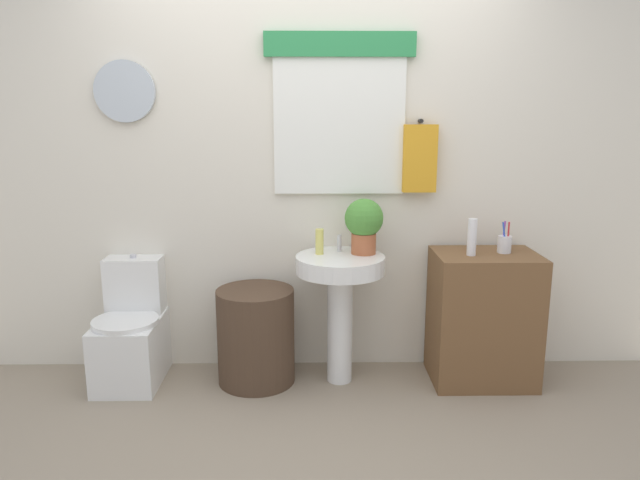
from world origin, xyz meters
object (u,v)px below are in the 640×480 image
object	(u,v)px
lotion_bottle	(472,237)
toilet	(132,335)
toothbrush_cup	(504,244)
laundry_hamper	(256,336)
wooden_cabinet	(483,318)
potted_plant	(364,223)
pedestal_sink	(340,287)
soap_bottle	(319,242)

from	to	relation	value
lotion_bottle	toilet	bearing A→B (deg)	177.86
toilet	toothbrush_cup	distance (m)	2.28
laundry_hamper	lotion_bottle	xyz separation A→B (m)	(1.25, -0.04, 0.61)
toilet	wooden_cabinet	xyz separation A→B (m)	(2.11, -0.03, 0.11)
toilet	laundry_hamper	xyz separation A→B (m)	(0.75, -0.03, 0.00)
wooden_cabinet	potted_plant	xyz separation A→B (m)	(-0.72, 0.06, 0.57)
pedestal_sink	toothbrush_cup	size ratio (longest dim) A/B	4.19
toilet	lotion_bottle	bearing A→B (deg)	-2.14
wooden_cabinet	pedestal_sink	bearing A→B (deg)	-180.00
soap_bottle	toothbrush_cup	distance (m)	1.08
laundry_hamper	toothbrush_cup	distance (m)	1.56
potted_plant	toothbrush_cup	bearing A→B (deg)	-2.80
laundry_hamper	toothbrush_cup	world-z (taller)	toothbrush_cup
laundry_hamper	pedestal_sink	size ratio (longest dim) A/B	0.74
potted_plant	toothbrush_cup	size ratio (longest dim) A/B	1.76
toilet	pedestal_sink	xyz separation A→B (m)	(1.25, -0.03, 0.30)
laundry_hamper	pedestal_sink	distance (m)	0.58
pedestal_sink	wooden_cabinet	xyz separation A→B (m)	(0.86, 0.00, -0.19)
toilet	laundry_hamper	bearing A→B (deg)	-2.64
wooden_cabinet	potted_plant	distance (m)	0.92
wooden_cabinet	soap_bottle	xyz separation A→B (m)	(-0.98, 0.05, 0.46)
wooden_cabinet	toothbrush_cup	bearing A→B (deg)	10.72
toothbrush_cup	pedestal_sink	bearing A→B (deg)	-178.81
toilet	pedestal_sink	size ratio (longest dim) A/B	0.96
pedestal_sink	toilet	bearing A→B (deg)	178.41
toothbrush_cup	soap_bottle	bearing A→B (deg)	178.40
toilet	soap_bottle	world-z (taller)	soap_bottle
wooden_cabinet	lotion_bottle	bearing A→B (deg)	-159.13
wooden_cabinet	toothbrush_cup	world-z (taller)	toothbrush_cup
pedestal_sink	wooden_cabinet	world-z (taller)	wooden_cabinet
soap_bottle	potted_plant	world-z (taller)	potted_plant
soap_bottle	lotion_bottle	xyz separation A→B (m)	(0.87, -0.09, 0.04)
potted_plant	toothbrush_cup	xyz separation A→B (m)	(0.82, -0.04, -0.12)
toilet	laundry_hamper	distance (m)	0.75
wooden_cabinet	soap_bottle	world-z (taller)	soap_bottle
lotion_bottle	laundry_hamper	bearing A→B (deg)	178.17
pedestal_sink	lotion_bottle	xyz separation A→B (m)	(0.75, -0.04, 0.31)
laundry_hamper	soap_bottle	bearing A→B (deg)	7.48
wooden_cabinet	soap_bottle	distance (m)	1.08
lotion_bottle	toothbrush_cup	distance (m)	0.22
toilet	lotion_bottle	distance (m)	2.10
laundry_hamper	potted_plant	size ratio (longest dim) A/B	1.76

